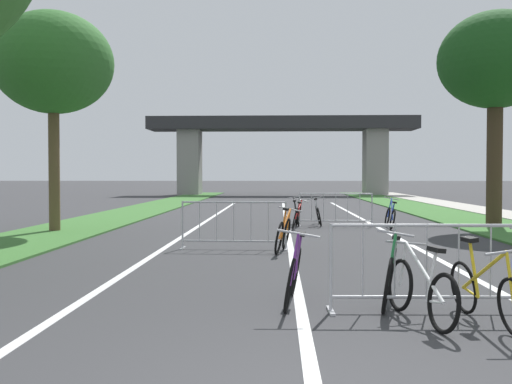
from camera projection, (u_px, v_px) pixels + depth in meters
grass_verge_left at (137, 211)px, 25.69m from camera, size 2.72×52.82×0.05m
grass_verge_right at (436, 212)px, 25.20m from camera, size 2.72×52.82×0.05m
sidewalk_path_right at (491, 212)px, 25.11m from camera, size 1.94×52.82×0.08m
lane_stripe_center at (287, 225)px, 19.13m from camera, size 0.14×30.55×0.01m
lane_stripe_right_lane at (374, 225)px, 19.02m from camera, size 0.14×30.55×0.01m
lane_stripe_left_lane at (201, 224)px, 19.23m from camera, size 0.14×30.55×0.01m
overpass_bridge at (282, 138)px, 47.33m from camera, size 21.34×3.40×6.21m
tree_left_cypress_far at (53, 64)px, 16.58m from camera, size 3.36×3.36×6.21m
tree_right_maple_mid at (496, 62)px, 18.19m from camera, size 3.51×3.51×6.66m
crowd_barrier_nearest at (427, 269)px, 6.96m from camera, size 2.33×0.51×1.05m
crowd_barrier_second at (234, 226)px, 12.84m from camera, size 2.34×0.53×1.05m
crowd_barrier_third at (336, 210)px, 18.51m from camera, size 2.32×0.45×1.05m
bicycle_black_1 at (297, 214)px, 18.97m from camera, size 0.44×1.59×0.93m
bicycle_purple_2 at (294, 274)px, 7.42m from camera, size 0.51×1.71×0.99m
bicycle_yellow_3 at (486, 292)px, 6.37m from camera, size 0.45×1.69×0.93m
bicycle_orange_4 at (283, 234)px, 12.40m from camera, size 0.64×1.67×0.96m
bicycle_blue_5 at (390, 217)px, 17.89m from camera, size 0.47×1.60×0.94m
bicycle_red_6 at (297, 216)px, 18.00m from camera, size 0.58×1.69×0.89m
bicycle_green_7 at (390, 275)px, 7.35m from camera, size 0.52×1.67×0.99m
bicycle_white_8 at (421, 290)px, 6.53m from camera, size 0.56×1.62×0.86m
bicycle_silver_9 at (318, 214)px, 19.02m from camera, size 0.53×1.60×0.92m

